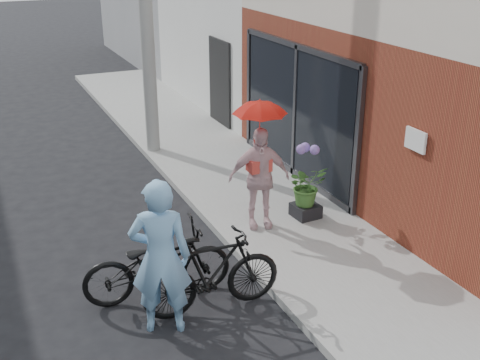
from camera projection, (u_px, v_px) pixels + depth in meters
ground at (211, 315)px, 7.58m from camera, size 80.00×80.00×0.00m
sidewalk at (282, 217)px, 10.05m from camera, size 2.20×24.00×0.12m
curb at (218, 230)px, 9.60m from camera, size 0.12×24.00×0.12m
officer at (160, 257)px, 6.97m from camera, size 0.83×0.69×1.96m
bike_left at (157, 263)px, 7.77m from camera, size 2.00×0.87×1.02m
bike_right at (212, 273)px, 7.49m from camera, size 1.82×0.61×1.08m
kimono_woman at (259, 178)px, 9.32m from camera, size 1.03×0.62×1.64m
parasol at (260, 105)px, 8.88m from camera, size 0.78×0.78×0.69m
planter at (306, 210)px, 9.90m from camera, size 0.43×0.43×0.21m
potted_plant at (307, 185)px, 9.72m from camera, size 0.62×0.53×0.68m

